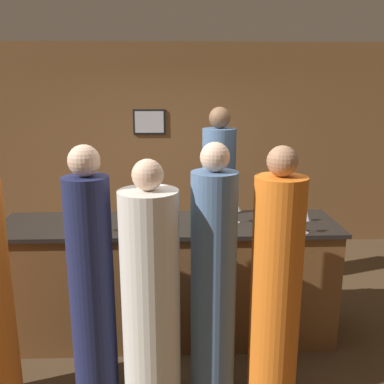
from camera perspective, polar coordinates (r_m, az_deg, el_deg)
The scene contains 17 objects.
ground_plane at distance 4.18m, azimuth -2.93°, elevation -18.28°, with size 14.00×14.00×0.00m, color #4C3823.
back_wall at distance 6.01m, azimuth -2.86°, elevation 6.03°, with size 8.00×0.08×2.80m.
bar_counter at distance 3.92m, azimuth -3.03°, elevation -11.60°, with size 2.93×0.74×1.07m.
bartender at distance 4.58m, azimuth 3.52°, elevation -2.29°, with size 0.35×0.35×2.02m.
guest_0 at distance 3.09m, azimuth 11.11°, elevation -12.50°, with size 0.35×0.35×1.86m.
guest_1 at distance 3.06m, azimuth 2.86°, elevation -12.21°, with size 0.32×0.32×1.88m.
guest_3 at distance 3.09m, azimuth -13.22°, elevation -12.28°, with size 0.31×0.31×1.87m.
guest_4 at distance 3.00m, azimuth -5.51°, elevation -14.05°, with size 0.40×0.40×1.78m.
wine_bottle_0 at distance 3.55m, azimuth 0.33°, elevation -3.11°, with size 0.07×0.07×0.30m.
wine_bottle_1 at distance 3.95m, azimuth 4.41°, elevation -1.17°, with size 0.07×0.07×0.31m.
wine_glass_0 at distance 3.42m, azimuth -8.13°, elevation -3.81°, with size 0.08×0.08×0.16m.
wine_glass_1 at distance 3.52m, azimuth 12.87°, elevation -3.37°, with size 0.06×0.06×0.17m.
wine_glass_2 at distance 3.53m, azimuth -12.02°, elevation -3.42°, with size 0.07×0.07×0.15m.
wine_glass_3 at distance 3.86m, azimuth 14.83°, elevation -2.27°, with size 0.06×0.06×0.15m.
wine_glass_4 at distance 3.82m, azimuth 12.47°, elevation -2.24°, with size 0.08×0.08×0.14m.
wine_glass_5 at distance 3.70m, azimuth 6.06°, elevation -2.11°, with size 0.07×0.07×0.17m.
wine_glass_6 at distance 3.54m, azimuth 15.03°, elevation -3.23°, with size 0.07×0.07×0.18m.
Camera 1 is at (0.06, -3.53, 2.23)m, focal length 40.00 mm.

